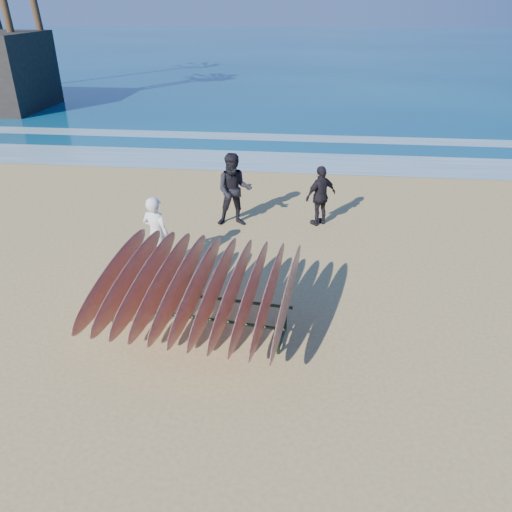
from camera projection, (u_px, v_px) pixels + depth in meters
The scene contains 8 objects.
ground at pixel (251, 322), 9.07m from camera, with size 120.00×120.00×0.00m, color tan.
ocean at pixel (308, 48), 57.57m from camera, with size 160.00×160.00×0.00m, color navy.
foam_near at pixel (284, 162), 17.89m from camera, with size 160.00×160.00×0.00m, color white.
foam_far at pixel (289, 138), 20.98m from camera, with size 160.00×160.00×0.00m, color white.
surfboard_rack at pixel (197, 287), 8.44m from camera, with size 3.50×3.31×1.45m.
person_white at pixel (156, 235), 10.43m from camera, with size 0.61×0.40×1.68m, color white.
person_dark_a at pixel (234, 190), 12.56m from camera, with size 0.91×0.71×1.88m, color black.
person_dark_b at pixel (321, 196), 12.65m from camera, with size 0.91×0.38×1.56m, color black.
Camera 1 is at (0.91, -7.44, 5.26)m, focal length 35.00 mm.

